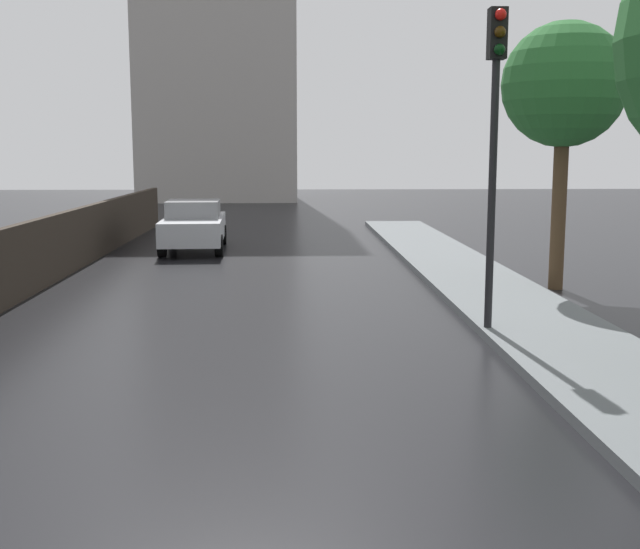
# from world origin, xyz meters

# --- Properties ---
(car_silver_mid_road) EXTENTS (1.94, 4.51, 1.47)m
(car_silver_mid_road) POSITION_xyz_m (-1.81, 21.80, 0.74)
(car_silver_mid_road) COLOR #B2B5BA
(car_silver_mid_road) RESTS_ON ground
(traffic_light) EXTENTS (0.26, 0.39, 4.87)m
(traffic_light) POSITION_xyz_m (4.13, 10.49, 3.47)
(traffic_light) COLOR black
(traffic_light) RESTS_ON sidewalk_strip
(street_tree_far) EXTENTS (2.55, 2.55, 5.52)m
(street_tree_far) POSITION_xyz_m (6.64, 14.78, 4.19)
(street_tree_far) COLOR #4C3823
(street_tree_far) RESTS_ON ground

